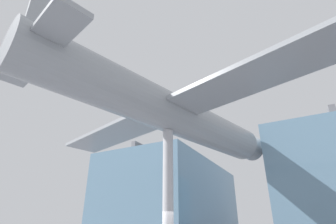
{
  "coord_description": "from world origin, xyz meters",
  "views": [
    {
      "loc": [
        5.06,
        -9.42,
        1.71
      ],
      "look_at": [
        0.0,
        0.0,
        6.72
      ],
      "focal_mm": 28.0,
      "sensor_mm": 36.0,
      "label": 1
    }
  ],
  "objects": [
    {
      "name": "glass_pavilion_left",
      "position": [
        -7.0,
        14.15,
        4.01
      ],
      "size": [
        8.33,
        14.98,
        8.59
      ],
      "color": "#60849E",
      "rests_on": "ground_plane"
    },
    {
      "name": "support_pylon_central",
      "position": [
        0.0,
        0.0,
        2.91
      ],
      "size": [
        0.43,
        0.43,
        5.82
      ],
      "color": "#B7B7BC",
      "rests_on": "ground_plane"
    },
    {
      "name": "suspended_airplane",
      "position": [
        0.07,
        0.23,
        6.73
      ],
      "size": [
        15.58,
        14.68,
        3.37
      ],
      "rotation": [
        0.0,
        0.0,
        -0.28
      ],
      "color": "#93999E",
      "rests_on": "support_pylon_central"
    }
  ]
}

